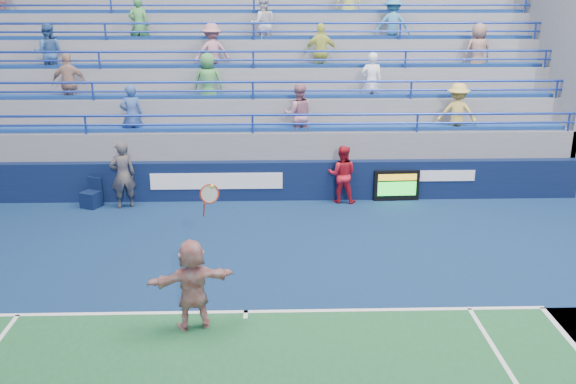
{
  "coord_description": "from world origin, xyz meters",
  "views": [
    {
      "loc": [
        0.46,
        -10.44,
        5.65
      ],
      "look_at": [
        0.84,
        2.5,
        1.5
      ],
      "focal_mm": 40.0,
      "sensor_mm": 36.0,
      "label": 1
    }
  ],
  "objects_px": {
    "line_judge": "(123,175)",
    "judge_chair": "(91,198)",
    "tennis_player": "(193,284)",
    "ball_girl": "(342,174)",
    "serve_speed_board": "(396,186)"
  },
  "relations": [
    {
      "from": "line_judge",
      "to": "ball_girl",
      "type": "distance_m",
      "value": 5.86
    },
    {
      "from": "serve_speed_board",
      "to": "judge_chair",
      "type": "relative_size",
      "value": 1.59
    },
    {
      "from": "serve_speed_board",
      "to": "line_judge",
      "type": "bearing_deg",
      "value": -177.11
    },
    {
      "from": "serve_speed_board",
      "to": "line_judge",
      "type": "xyz_separation_m",
      "value": [
        -7.38,
        -0.37,
        0.47
      ]
    },
    {
      "from": "serve_speed_board",
      "to": "ball_girl",
      "type": "relative_size",
      "value": 0.79
    },
    {
      "from": "judge_chair",
      "to": "tennis_player",
      "type": "xyz_separation_m",
      "value": [
        3.46,
        -6.47,
        0.56
      ]
    },
    {
      "from": "judge_chair",
      "to": "line_judge",
      "type": "relative_size",
      "value": 0.44
    },
    {
      "from": "line_judge",
      "to": "tennis_player",
      "type": "bearing_deg",
      "value": 88.59
    },
    {
      "from": "tennis_player",
      "to": "ball_girl",
      "type": "distance_m",
      "value": 7.47
    },
    {
      "from": "serve_speed_board",
      "to": "judge_chair",
      "type": "distance_m",
      "value": 8.28
    },
    {
      "from": "tennis_player",
      "to": "line_judge",
      "type": "distance_m",
      "value": 6.92
    },
    {
      "from": "judge_chair",
      "to": "tennis_player",
      "type": "distance_m",
      "value": 7.36
    },
    {
      "from": "tennis_player",
      "to": "line_judge",
      "type": "bearing_deg",
      "value": 111.7
    },
    {
      "from": "serve_speed_board",
      "to": "line_judge",
      "type": "relative_size",
      "value": 0.69
    },
    {
      "from": "line_judge",
      "to": "judge_chair",
      "type": "bearing_deg",
      "value": -25.82
    }
  ]
}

